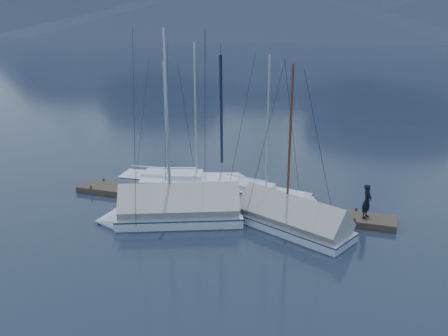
{
  "coord_description": "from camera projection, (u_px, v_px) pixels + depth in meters",
  "views": [
    {
      "loc": [
        7.51,
        -21.06,
        10.01
      ],
      "look_at": [
        0.0,
        2.0,
        2.2
      ],
      "focal_mm": 38.0,
      "sensor_mm": 36.0,
      "label": 1
    }
  ],
  "objects": [
    {
      "name": "sailboat_covered_near",
      "position": [
        284.0,
        219.0,
        23.37
      ],
      "size": [
        7.08,
        4.68,
        8.89
      ],
      "color": "silver",
      "rests_on": "ground"
    },
    {
      "name": "sailboat_open_mid",
      "position": [
        205.0,
        182.0,
        29.43
      ],
      "size": [
        7.43,
        4.0,
        9.46
      ],
      "color": "white",
      "rests_on": "ground"
    },
    {
      "name": "ground",
      "position": [
        212.0,
        220.0,
        24.35
      ],
      "size": [
        1000.0,
        1000.0,
        0.0
      ],
      "primitive_type": "plane",
      "color": "black",
      "rests_on": "ground"
    },
    {
      "name": "sailboat_open_left",
      "position": [
        175.0,
        181.0,
        29.71
      ],
      "size": [
        6.36,
        2.68,
        8.25
      ],
      "color": "silver",
      "rests_on": "ground"
    },
    {
      "name": "sailboat_open_right",
      "position": [
        273.0,
        197.0,
        27.04
      ],
      "size": [
        6.96,
        3.33,
        8.88
      ],
      "color": "silver",
      "rests_on": "ground"
    },
    {
      "name": "mooring_posts",
      "position": [
        215.0,
        199.0,
        26.2
      ],
      "size": [
        15.12,
        1.52,
        0.35
      ],
      "color": "#382D23",
      "rests_on": "ground"
    },
    {
      "name": "dock",
      "position": [
        224.0,
        204.0,
        26.12
      ],
      "size": [
        18.0,
        1.5,
        0.54
      ],
      "color": "#382D23",
      "rests_on": "ground"
    },
    {
      "name": "sailboat_covered_far",
      "position": [
        168.0,
        212.0,
        24.02
      ],
      "size": [
        7.74,
        4.84,
        10.45
      ],
      "color": "silver",
      "rests_on": "ground"
    },
    {
      "name": "person",
      "position": [
        367.0,
        201.0,
        23.59
      ],
      "size": [
        0.6,
        0.73,
        1.74
      ],
      "primitive_type": "imported",
      "rotation": [
        0.0,
        0.0,
        1.24
      ],
      "color": "black",
      "rests_on": "dock"
    }
  ]
}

